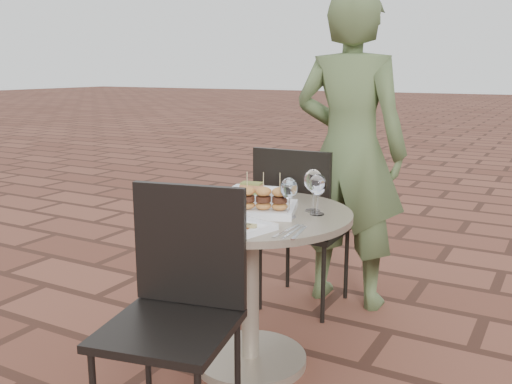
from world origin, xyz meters
The scene contains 13 objects.
ground centered at (0.00, 0.00, 0.00)m, with size 60.00×60.00×0.00m, color brown.
cafe_table centered at (-0.05, -0.22, 0.48)m, with size 0.90×0.90×0.73m.
chair_far centered at (-0.12, 0.44, 0.55)m, with size 0.45×0.45×0.93m.
chair_near centered at (-0.03, -0.77, 0.55)m, with size 0.52×0.52×0.93m.
diner centered at (0.07, 0.70, 0.89)m, with size 0.65×0.43×1.78m, color #485B32.
plate_salmon centered at (-0.20, 0.06, 0.75)m, with size 0.28×0.28×0.07m.
plate_sliders centered at (0.01, -0.21, 0.77)m, with size 0.35×0.35×0.18m.
plate_tuna centered at (0.06, -0.50, 0.74)m, with size 0.27×0.27×0.03m.
wine_glass_right centered at (0.14, -0.22, 0.85)m, with size 0.07×0.07×0.17m.
wine_glass_mid centered at (0.19, -0.08, 0.86)m, with size 0.08×0.08×0.19m.
wine_glass_far centered at (0.23, -0.13, 0.86)m, with size 0.08×0.08×0.18m.
steel_ramekin centered at (-0.33, -0.13, 0.75)m, with size 0.05×0.05×0.04m, color silver.
cutlery_set centered at (0.25, -0.42, 0.73)m, with size 0.10×0.22×0.00m, color silver, non-canonical shape.
Camera 1 is at (1.15, -2.33, 1.35)m, focal length 40.00 mm.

